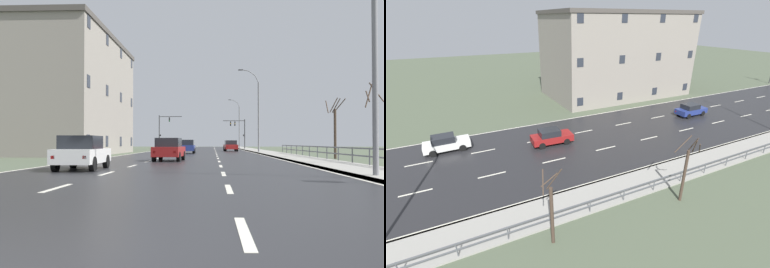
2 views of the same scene
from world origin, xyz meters
TOP-DOWN VIEW (x-y plane):
  - ground_plane at (0.00, 48.00)m, footprint 160.00×160.00m
  - road_asphalt_strip at (0.00, 60.00)m, footprint 14.00×120.00m
  - sidewalk_right at (8.43, 60.00)m, footprint 3.00×120.00m
  - guardrail at (9.85, 25.76)m, footprint 0.07×37.07m
  - street_lamp_foreground at (7.47, 11.12)m, footprint 2.29×0.24m
  - street_lamp_midground at (7.43, 48.28)m, footprint 2.59×0.24m
  - street_lamp_distant at (7.45, 85.43)m, footprint 2.42×0.24m
  - traffic_signal_right at (6.90, 74.65)m, footprint 4.12×0.36m
  - traffic_signal_left at (-7.21, 73.20)m, footprint 4.24×0.36m
  - car_mid_centre at (-1.02, 44.06)m, footprint 1.85×4.11m
  - car_far_left at (-1.05, 24.67)m, footprint 2.00×4.18m
  - car_far_right at (-4.07, 15.15)m, footprint 1.92×4.15m
  - car_near_right at (4.50, 56.59)m, footprint 2.02×4.19m
  - brick_building at (-14.99, 41.47)m, footprint 12.62×22.12m
  - bare_tree_near at (11.04, 20.08)m, footprint 0.90×1.19m
  - bare_tree_mid at (11.46, 29.41)m, footprint 1.52×1.42m

SIDE VIEW (x-z plane):
  - ground_plane at x=0.00m, z-range -0.12..0.00m
  - road_asphalt_strip at x=0.00m, z-range 0.00..0.02m
  - sidewalk_right at x=8.43m, z-range 0.00..0.12m
  - guardrail at x=9.85m, z-range 0.21..1.21m
  - car_mid_centre at x=-1.02m, z-range 0.02..1.59m
  - car_far_left at x=-1.05m, z-range 0.02..1.59m
  - car_far_right at x=-4.07m, z-range 0.02..1.59m
  - car_near_right at x=4.50m, z-range 0.02..1.59m
  - bare_tree_near at x=11.04m, z-range -0.23..4.41m
  - bare_tree_mid at x=11.46m, z-range -0.13..4.68m
  - traffic_signal_right at x=6.90m, z-range 1.02..6.60m
  - traffic_signal_left at x=-7.21m, z-range 0.91..7.21m
  - street_lamp_midground at x=7.43m, z-range -0.12..10.25m
  - street_lamp_distant at x=7.45m, z-range -0.10..10.33m
  - street_lamp_foreground at x=7.47m, z-range -0.09..11.25m
  - brick_building at x=-14.99m, z-range 0.01..12.82m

